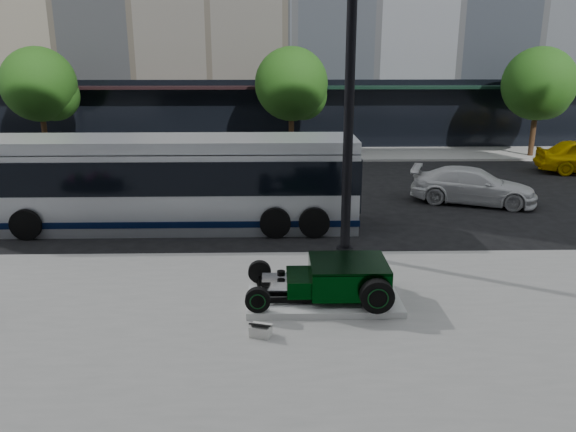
{
  "coord_description": "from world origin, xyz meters",
  "views": [
    {
      "loc": [
        0.1,
        -16.84,
        5.55
      ],
      "look_at": [
        0.46,
        -2.05,
        1.2
      ],
      "focal_mm": 35.0,
      "sensor_mm": 36.0,
      "label": 1
    }
  ],
  "objects_px": {
    "lamppost": "(349,109)",
    "white_sedan": "(473,186)",
    "transit_bus": "(171,182)",
    "hot_rod": "(338,278)"
  },
  "relations": [
    {
      "from": "transit_bus",
      "to": "hot_rod",
      "type": "bearing_deg",
      "value": -52.49
    },
    {
      "from": "hot_rod",
      "to": "transit_bus",
      "type": "xyz_separation_m",
      "value": [
        -4.79,
        6.24,
        0.79
      ]
    },
    {
      "from": "lamppost",
      "to": "transit_bus",
      "type": "height_order",
      "value": "lamppost"
    },
    {
      "from": "transit_bus",
      "to": "white_sedan",
      "type": "relative_size",
      "value": 2.64
    },
    {
      "from": "hot_rod",
      "to": "transit_bus",
      "type": "bearing_deg",
      "value": 127.51
    },
    {
      "from": "lamppost",
      "to": "transit_bus",
      "type": "relative_size",
      "value": 0.71
    },
    {
      "from": "hot_rod",
      "to": "transit_bus",
      "type": "relative_size",
      "value": 0.27
    },
    {
      "from": "lamppost",
      "to": "white_sedan",
      "type": "bearing_deg",
      "value": 46.37
    },
    {
      "from": "lamppost",
      "to": "white_sedan",
      "type": "distance_m",
      "value": 8.78
    },
    {
      "from": "hot_rod",
      "to": "lamppost",
      "type": "bearing_deg",
      "value": 80.27
    }
  ]
}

